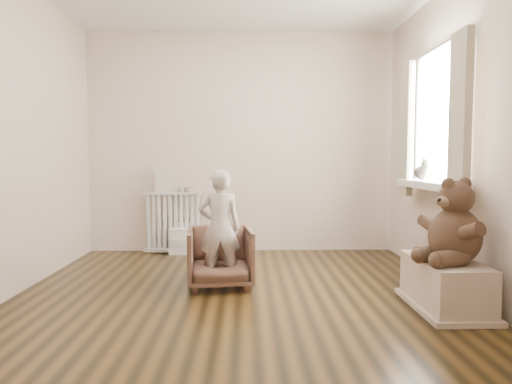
{
  "coord_description": "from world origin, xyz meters",
  "views": [
    {
      "loc": [
        0.06,
        -3.65,
        1.09
      ],
      "look_at": [
        0.15,
        0.45,
        0.8
      ],
      "focal_mm": 32.0,
      "sensor_mm": 36.0,
      "label": 1
    }
  ],
  "objects_px": {
    "toy_vanity": "(185,230)",
    "toy_bench": "(445,281)",
    "radiator": "(173,220)",
    "child": "(219,228)",
    "armchair": "(220,257)",
    "teddy_bear": "(456,219)",
    "plush_cat": "(423,170)"
  },
  "relations": [
    {
      "from": "toy_vanity",
      "to": "toy_bench",
      "type": "relative_size",
      "value": 0.7
    },
    {
      "from": "radiator",
      "to": "child",
      "type": "height_order",
      "value": "child"
    },
    {
      "from": "radiator",
      "to": "child",
      "type": "distance_m",
      "value": 1.64
    },
    {
      "from": "radiator",
      "to": "armchair",
      "type": "relative_size",
      "value": 1.27
    },
    {
      "from": "teddy_bear",
      "to": "plush_cat",
      "type": "relative_size",
      "value": 2.47
    },
    {
      "from": "toy_vanity",
      "to": "teddy_bear",
      "type": "height_order",
      "value": "teddy_bear"
    },
    {
      "from": "toy_vanity",
      "to": "toy_bench",
      "type": "xyz_separation_m",
      "value": [
        2.18,
        -2.05,
        -0.08
      ]
    },
    {
      "from": "plush_cat",
      "to": "toy_bench",
      "type": "bearing_deg",
      "value": -93.64
    },
    {
      "from": "teddy_bear",
      "to": "armchair",
      "type": "bearing_deg",
      "value": 137.36
    },
    {
      "from": "armchair",
      "to": "toy_bench",
      "type": "bearing_deg",
      "value": -26.04
    },
    {
      "from": "child",
      "to": "plush_cat",
      "type": "bearing_deg",
      "value": -177.7
    },
    {
      "from": "toy_bench",
      "to": "child",
      "type": "bearing_deg",
      "value": 161.33
    },
    {
      "from": "armchair",
      "to": "plush_cat",
      "type": "distance_m",
      "value": 1.98
    },
    {
      "from": "toy_bench",
      "to": "plush_cat",
      "type": "distance_m",
      "value": 1.16
    },
    {
      "from": "toy_vanity",
      "to": "armchair",
      "type": "height_order",
      "value": "toy_vanity"
    },
    {
      "from": "toy_vanity",
      "to": "plush_cat",
      "type": "height_order",
      "value": "plush_cat"
    },
    {
      "from": "armchair",
      "to": "radiator",
      "type": "bearing_deg",
      "value": 107.67
    },
    {
      "from": "child",
      "to": "toy_bench",
      "type": "bearing_deg",
      "value": 155.47
    },
    {
      "from": "toy_vanity",
      "to": "teddy_bear",
      "type": "distance_m",
      "value": 3.09
    },
    {
      "from": "armchair",
      "to": "toy_vanity",
      "type": "bearing_deg",
      "value": 103.17
    },
    {
      "from": "child",
      "to": "plush_cat",
      "type": "xyz_separation_m",
      "value": [
        1.82,
        0.26,
        0.49
      ]
    },
    {
      "from": "radiator",
      "to": "toy_bench",
      "type": "height_order",
      "value": "radiator"
    },
    {
      "from": "child",
      "to": "teddy_bear",
      "type": "height_order",
      "value": "child"
    },
    {
      "from": "radiator",
      "to": "toy_bench",
      "type": "xyz_separation_m",
      "value": [
        2.32,
        -2.08,
        -0.19
      ]
    },
    {
      "from": "radiator",
      "to": "toy_vanity",
      "type": "height_order",
      "value": "radiator"
    },
    {
      "from": "toy_vanity",
      "to": "child",
      "type": "relative_size",
      "value": 0.54
    },
    {
      "from": "radiator",
      "to": "toy_bench",
      "type": "distance_m",
      "value": 3.12
    },
    {
      "from": "radiator",
      "to": "plush_cat",
      "type": "relative_size",
      "value": 2.97
    },
    {
      "from": "toy_vanity",
      "to": "plush_cat",
      "type": "bearing_deg",
      "value": -27.67
    },
    {
      "from": "child",
      "to": "plush_cat",
      "type": "height_order",
      "value": "plush_cat"
    },
    {
      "from": "toy_vanity",
      "to": "child",
      "type": "bearing_deg",
      "value": -71.57
    },
    {
      "from": "toy_bench",
      "to": "plush_cat",
      "type": "height_order",
      "value": "plush_cat"
    }
  ]
}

